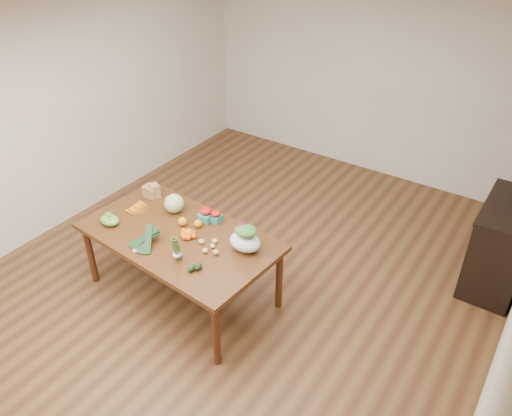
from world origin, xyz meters
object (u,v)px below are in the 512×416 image
Objects in this scene: cabinet at (501,245)px; salad_bag at (245,239)px; asparagus_bundle at (177,249)px; mandarin_cluster at (186,233)px; paper_bag at (151,190)px; cabbage at (174,203)px; dining_table at (182,265)px; kale_bunch at (143,240)px.

salad_bag is at bearing -136.73° from cabinet.
salad_bag is (0.41, 0.47, -0.01)m from asparagus_bundle.
cabinet is 5.67× the size of mandarin_cluster.
mandarin_cluster is at bearing 122.26° from asparagus_bundle.
paper_bag is 1.08× the size of cabbage.
dining_table is at bearing -142.50° from cabinet.
salad_bag reaches higher than cabinet.
cabinet is 3.61m from kale_bunch.
paper_bag is 1.20× the size of mandarin_cluster.
asparagus_bundle is at bearing -131.26° from salad_bag.
dining_table is 0.43m from mandarin_cluster.
kale_bunch is (-0.14, -0.33, 0.45)m from dining_table.
paper_bag is 1.16m from asparagus_bundle.
asparagus_bundle is (0.16, -0.31, 0.08)m from mandarin_cluster.
kale_bunch is (0.56, -0.69, 0.00)m from paper_bag.
mandarin_cluster is 0.60m from salad_bag.
dining_table is 0.85m from salad_bag.
dining_table is at bearing 71.25° from kale_bunch.
kale_bunch is (0.16, -0.61, -0.02)m from cabbage.
kale_bunch is at bearing -108.75° from dining_table.
cabinet is at bearing 44.70° from kale_bunch.
salad_bag is (0.66, 0.17, 0.49)m from dining_table.
dining_table is 8.89× the size of paper_bag.
cabbage reaches higher than dining_table.
cabbage reaches higher than kale_bunch.
mandarin_cluster is (0.79, -0.35, -0.03)m from paper_bag.
cabbage reaches higher than mandarin_cluster.
mandarin_cluster is 0.45× the size of kale_bunch.
asparagus_bundle reaches higher than dining_table.
mandarin_cluster is at bearing -164.40° from salad_bag.
mandarin_cluster is at bearing -23.84° from paper_bag.
cabbage is 0.47m from mandarin_cluster.
cabbage is at bearing 145.43° from mandarin_cluster.
kale_bunch is at bearing -51.00° from paper_bag.
salad_bag is (0.96, -0.11, 0.02)m from cabbage.
cabinet is 3.39m from cabbage.
asparagus_bundle reaches higher than paper_bag.
kale_bunch is at bearing -124.22° from mandarin_cluster.
paper_bag is at bearing 156.97° from dining_table.
paper_bag is 0.86m from mandarin_cluster.
mandarin_cluster reaches higher than dining_table.
paper_bag is (-3.30, -1.63, 0.36)m from cabinet.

